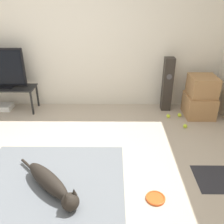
% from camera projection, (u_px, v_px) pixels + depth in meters
% --- Properties ---
extents(ground_plane, '(12.00, 12.00, 0.00)m').
position_uv_depth(ground_plane, '(62.00, 174.00, 3.05)').
color(ground_plane, '#B2A38E').
extents(wall_back, '(8.00, 0.06, 2.55)m').
position_uv_depth(wall_back, '(78.00, 37.00, 4.36)').
color(wall_back, silver).
rests_on(wall_back, ground_plane).
extents(area_rug, '(1.72, 1.34, 0.01)m').
position_uv_depth(area_rug, '(51.00, 179.00, 2.96)').
color(area_rug, slate).
rests_on(area_rug, ground_plane).
extents(dog, '(0.84, 0.85, 0.24)m').
position_uv_depth(dog, '(51.00, 184.00, 2.73)').
color(dog, black).
rests_on(dog, area_rug).
extents(frisbee, '(0.21, 0.21, 0.03)m').
position_uv_depth(frisbee, '(155.00, 198.00, 2.68)').
color(frisbee, '#DB511E').
rests_on(frisbee, ground_plane).
extents(cardboard_box_lower, '(0.48, 0.51, 0.38)m').
position_uv_depth(cardboard_box_lower, '(199.00, 105.00, 4.39)').
color(cardboard_box_lower, '#A87A4C').
rests_on(cardboard_box_lower, ground_plane).
extents(cardboard_box_upper, '(0.44, 0.47, 0.34)m').
position_uv_depth(cardboard_box_upper, '(203.00, 86.00, 4.24)').
color(cardboard_box_upper, '#A87A4C').
rests_on(cardboard_box_upper, cardboard_box_lower).
extents(floor_speaker, '(0.17, 0.17, 0.97)m').
position_uv_depth(floor_speaker, '(167.00, 84.00, 4.48)').
color(floor_speaker, '#2D2823').
rests_on(floor_speaker, ground_plane).
extents(tv_stand, '(1.02, 0.41, 0.45)m').
position_uv_depth(tv_stand, '(7.00, 90.00, 4.49)').
color(tv_stand, black).
rests_on(tv_stand, ground_plane).
extents(tv, '(0.77, 0.20, 0.70)m').
position_uv_depth(tv, '(3.00, 69.00, 4.32)').
color(tv, black).
rests_on(tv, tv_stand).
extents(tennis_ball_by_boxes, '(0.07, 0.07, 0.07)m').
position_uv_depth(tennis_ball_by_boxes, '(168.00, 116.00, 4.37)').
color(tennis_ball_by_boxes, '#C6E033').
rests_on(tennis_ball_by_boxes, ground_plane).
extents(tennis_ball_near_speaker, '(0.07, 0.07, 0.07)m').
position_uv_depth(tennis_ball_near_speaker, '(179.00, 115.00, 4.40)').
color(tennis_ball_near_speaker, '#C6E033').
rests_on(tennis_ball_near_speaker, ground_plane).
extents(tennis_ball_loose_on_carpet, '(0.07, 0.07, 0.07)m').
position_uv_depth(tennis_ball_loose_on_carpet, '(185.00, 126.00, 4.05)').
color(tennis_ball_loose_on_carpet, '#C6E033').
rests_on(tennis_ball_loose_on_carpet, ground_plane).
extents(game_console, '(0.30, 0.26, 0.09)m').
position_uv_depth(game_console, '(4.00, 107.00, 4.67)').
color(game_console, white).
rests_on(game_console, ground_plane).
extents(door_mat, '(0.67, 0.50, 0.01)m').
position_uv_depth(door_mat, '(223.00, 179.00, 2.97)').
color(door_mat, '#28282D').
rests_on(door_mat, ground_plane).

